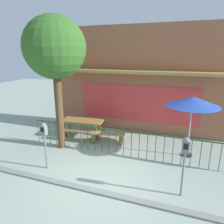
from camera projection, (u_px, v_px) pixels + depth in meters
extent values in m
plane|color=#94A697|center=(103.00, 180.00, 6.12)|extent=(40.00, 40.00, 0.00)
cube|color=#582E1C|center=(137.00, 129.00, 10.22)|extent=(8.47, 0.54, 0.01)
cube|color=#A25E40|center=(139.00, 80.00, 9.56)|extent=(8.47, 0.50, 4.80)
cube|color=#D83838|center=(137.00, 104.00, 9.61)|extent=(5.51, 0.02, 1.70)
cube|color=tan|center=(136.00, 72.00, 8.88)|extent=(7.20, 0.75, 0.12)
cube|color=#224923|center=(120.00, 130.00, 7.37)|extent=(7.12, 0.04, 0.04)
cylinder|color=#235028|center=(38.00, 131.00, 8.65)|extent=(0.02, 0.02, 0.95)
cylinder|color=#1C4223|center=(44.00, 132.00, 8.56)|extent=(0.02, 0.02, 0.95)
cylinder|color=#204622|center=(50.00, 133.00, 8.47)|extent=(0.02, 0.02, 0.95)
cylinder|color=#214D2B|center=(56.00, 133.00, 8.38)|extent=(0.02, 0.02, 0.95)
cylinder|color=#1B4C23|center=(62.00, 134.00, 8.28)|extent=(0.02, 0.02, 0.95)
cylinder|color=#254023|center=(68.00, 135.00, 8.19)|extent=(0.02, 0.02, 0.95)
cylinder|color=#1C4F23|center=(75.00, 136.00, 8.10)|extent=(0.02, 0.02, 0.95)
cylinder|color=#2D482E|center=(81.00, 137.00, 8.01)|extent=(0.02, 0.02, 0.95)
cylinder|color=#1D3F22|center=(88.00, 138.00, 7.92)|extent=(0.02, 0.02, 0.95)
cylinder|color=#2C4C28|center=(95.00, 139.00, 7.82)|extent=(0.02, 0.02, 0.95)
cylinder|color=#2A4030|center=(102.00, 140.00, 7.73)|extent=(0.02, 0.02, 0.95)
cylinder|color=#22461F|center=(109.00, 141.00, 7.64)|extent=(0.02, 0.02, 0.95)
cylinder|color=#244430|center=(116.00, 142.00, 7.55)|extent=(0.02, 0.02, 0.95)
cylinder|color=#284C29|center=(124.00, 143.00, 7.46)|extent=(0.02, 0.02, 0.95)
cylinder|color=#2D431E|center=(131.00, 144.00, 7.36)|extent=(0.02, 0.02, 0.95)
cylinder|color=#1E4232|center=(139.00, 146.00, 7.27)|extent=(0.02, 0.02, 0.95)
cylinder|color=#1F3F2F|center=(147.00, 147.00, 7.18)|extent=(0.02, 0.02, 0.95)
cylinder|color=#203E2C|center=(156.00, 148.00, 7.09)|extent=(0.02, 0.02, 0.95)
cylinder|color=#1A452E|center=(164.00, 149.00, 7.00)|extent=(0.02, 0.02, 0.95)
cylinder|color=#2A4D30|center=(173.00, 151.00, 6.91)|extent=(0.02, 0.02, 0.95)
cylinder|color=#214E28|center=(182.00, 152.00, 6.81)|extent=(0.02, 0.02, 0.95)
cylinder|color=#254E21|center=(191.00, 153.00, 6.72)|extent=(0.02, 0.02, 0.95)
cylinder|color=#1F432C|center=(201.00, 155.00, 6.63)|extent=(0.02, 0.02, 0.95)
cylinder|color=#1A452D|center=(210.00, 156.00, 6.54)|extent=(0.02, 0.02, 0.95)
cylinder|color=#2A4726|center=(220.00, 157.00, 6.45)|extent=(0.02, 0.02, 0.95)
cube|color=olive|center=(82.00, 121.00, 9.11)|extent=(1.86, 0.93, 0.07)
cube|color=brown|center=(78.00, 132.00, 8.68)|extent=(1.82, 0.43, 0.05)
cube|color=olive|center=(87.00, 123.00, 9.70)|extent=(1.82, 0.43, 0.05)
cube|color=brown|center=(65.00, 129.00, 9.12)|extent=(0.10, 0.35, 0.78)
cube|color=brown|center=(70.00, 125.00, 9.64)|extent=(0.10, 0.35, 0.78)
cube|color=brown|center=(97.00, 132.00, 8.77)|extent=(0.10, 0.35, 0.78)
cube|color=brown|center=(100.00, 128.00, 9.30)|extent=(0.10, 0.35, 0.78)
cylinder|color=black|center=(187.00, 155.00, 7.57)|extent=(0.36, 0.36, 0.05)
cylinder|color=#AFB1B8|center=(190.00, 128.00, 7.28)|extent=(0.04, 0.04, 2.14)
cone|color=#2B4EB8|center=(193.00, 101.00, 7.02)|extent=(1.82, 1.82, 0.32)
cube|color=#9F7E4E|center=(107.00, 133.00, 8.44)|extent=(1.44, 0.59, 0.06)
cube|color=olive|center=(94.00, 138.00, 8.58)|extent=(0.08, 0.29, 0.45)
cube|color=brown|center=(121.00, 139.00, 8.42)|extent=(0.08, 0.29, 0.45)
cylinder|color=slate|center=(183.00, 175.00, 5.28)|extent=(0.06, 0.06, 1.22)
cube|color=slate|center=(186.00, 147.00, 5.07)|extent=(0.18, 0.14, 0.34)
sphere|color=slate|center=(186.00, 141.00, 5.03)|extent=(0.17, 0.17, 0.17)
cube|color=black|center=(186.00, 147.00, 4.99)|extent=(0.11, 0.01, 0.15)
cylinder|color=slate|center=(46.00, 152.00, 6.59)|extent=(0.06, 0.06, 1.16)
cube|color=slate|center=(44.00, 130.00, 6.39)|extent=(0.18, 0.14, 0.31)
sphere|color=slate|center=(43.00, 125.00, 6.35)|extent=(0.17, 0.17, 0.17)
cube|color=black|center=(42.00, 130.00, 6.31)|extent=(0.11, 0.01, 0.13)
cylinder|color=#503A23|center=(59.00, 108.00, 7.84)|extent=(0.28, 0.28, 3.18)
sphere|color=#326224|center=(55.00, 47.00, 7.24)|extent=(2.20, 2.20, 2.20)
cube|color=gray|center=(94.00, 192.00, 5.59)|extent=(11.86, 0.20, 0.11)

